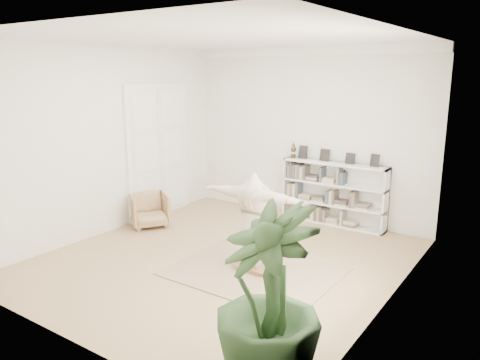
# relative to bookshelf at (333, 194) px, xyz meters

# --- Properties ---
(floor) EXTENTS (6.00, 6.00, 0.00)m
(floor) POSITION_rel_bookshelf_xyz_m (-0.74, -2.82, -0.64)
(floor) COLOR #A67E56
(floor) RESTS_ON ground
(room_shell) EXTENTS (6.00, 6.00, 6.00)m
(room_shell) POSITION_rel_bookshelf_xyz_m (-0.74, 0.12, 2.87)
(room_shell) COLOR silver
(room_shell) RESTS_ON floor
(doors) EXTENTS (0.09, 1.78, 2.92)m
(doors) POSITION_rel_bookshelf_xyz_m (-3.45, -1.52, 0.76)
(doors) COLOR white
(doors) RESTS_ON floor
(bookshelf) EXTENTS (2.20, 0.35, 1.64)m
(bookshelf) POSITION_rel_bookshelf_xyz_m (0.00, 0.00, 0.00)
(bookshelf) COLOR silver
(bookshelf) RESTS_ON floor
(armchair) EXTENTS (1.02, 1.02, 0.68)m
(armchair) POSITION_rel_bookshelf_xyz_m (-3.04, -2.25, -0.30)
(armchair) COLOR tan
(armchair) RESTS_ON floor
(rug) EXTENTS (2.52, 2.03, 0.02)m
(rug) POSITION_rel_bookshelf_xyz_m (-0.04, -2.95, -0.63)
(rug) COLOR tan
(rug) RESTS_ON floor
(rocker_board) EXTENTS (0.54, 0.33, 0.11)m
(rocker_board) POSITION_rel_bookshelf_xyz_m (-0.04, -2.95, -0.56)
(rocker_board) COLOR #8D5D38
(rocker_board) RESTS_ON rug
(person) EXTENTS (1.87, 0.53, 1.52)m
(person) POSITION_rel_bookshelf_xyz_m (-0.04, -2.95, 0.26)
(person) COLOR tan
(person) RESTS_ON rocker_board
(houseplant) EXTENTS (1.40, 1.40, 1.90)m
(houseplant) POSITION_rel_bookshelf_xyz_m (1.56, -5.20, 0.31)
(houseplant) COLOR #304F27
(houseplant) RESTS_ON floor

